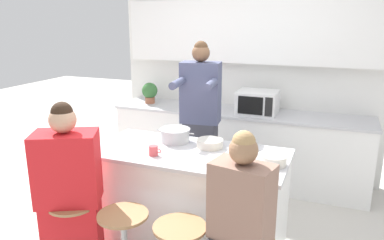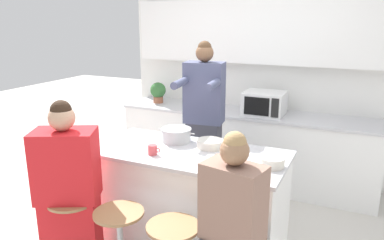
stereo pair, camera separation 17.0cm
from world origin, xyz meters
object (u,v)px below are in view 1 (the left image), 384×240
object	(u,v)px
person_cooking	(200,131)
person_wrapped_blanket	(70,200)
coffee_cup_near	(225,162)
kitchen_island	(189,201)
bar_stool_leftmost	(76,239)
coffee_cup_far	(154,151)
microwave	(258,102)
fruit_bowl	(274,160)
cooking_pot	(175,135)
potted_plant	(150,92)
banana_bunch	(231,156)

from	to	relation	value
person_cooking	person_wrapped_blanket	world-z (taller)	person_cooking
coffee_cup_near	kitchen_island	bearing A→B (deg)	150.48
bar_stool_leftmost	person_wrapped_blanket	distance (m)	0.32
kitchen_island	coffee_cup_far	size ratio (longest dim) A/B	15.34
kitchen_island	bar_stool_leftmost	distance (m)	0.96
bar_stool_leftmost	microwave	distance (m)	2.53
kitchen_island	fruit_bowl	size ratio (longest dim) A/B	8.97
person_cooking	microwave	bearing A→B (deg)	59.46
cooking_pot	coffee_cup_far	size ratio (longest dim) A/B	3.35
coffee_cup_near	microwave	world-z (taller)	microwave
fruit_bowl	person_cooking	bearing A→B (deg)	139.77
potted_plant	bar_stool_leftmost	bearing A→B (deg)	-76.34
bar_stool_leftmost	banana_bunch	distance (m)	1.35
person_wrapped_blanket	banana_bunch	bearing A→B (deg)	5.20
banana_bunch	potted_plant	xyz separation A→B (m)	(-1.58, 1.65, 0.10)
fruit_bowl	coffee_cup_far	bearing A→B (deg)	-171.12
coffee_cup_far	microwave	size ratio (longest dim) A/B	0.23
coffee_cup_near	potted_plant	world-z (taller)	potted_plant
person_cooking	cooking_pot	size ratio (longest dim) A/B	5.00
fruit_bowl	potted_plant	size ratio (longest dim) A/B	0.67
person_wrapped_blanket	fruit_bowl	distance (m)	1.55
cooking_pot	coffee_cup_near	xyz separation A→B (m)	(0.58, -0.40, -0.02)
bar_stool_leftmost	potted_plant	distance (m)	2.47
kitchen_island	potted_plant	world-z (taller)	potted_plant
banana_bunch	person_cooking	bearing A→B (deg)	126.08
coffee_cup_near	potted_plant	xyz separation A→B (m)	(-1.59, 1.83, 0.08)
fruit_bowl	coffee_cup_far	size ratio (longest dim) A/B	1.71
cooking_pot	bar_stool_leftmost	bearing A→B (deg)	-116.85
person_wrapped_blanket	microwave	size ratio (longest dim) A/B	3.08
coffee_cup_near	potted_plant	size ratio (longest dim) A/B	0.44
kitchen_island	cooking_pot	size ratio (longest dim) A/B	4.58
banana_bunch	potted_plant	distance (m)	2.29
fruit_bowl	coffee_cup_far	xyz separation A→B (m)	(-0.93, -0.15, 0.00)
coffee_cup_far	potted_plant	world-z (taller)	potted_plant
person_cooking	banana_bunch	distance (m)	0.89
person_wrapped_blanket	kitchen_island	bearing A→B (deg)	18.47
kitchen_island	coffee_cup_near	xyz separation A→B (m)	(0.38, -0.21, 0.50)
person_cooking	person_wrapped_blanket	size ratio (longest dim) A/B	1.25
kitchen_island	person_cooking	distance (m)	0.82
kitchen_island	microwave	bearing A→B (deg)	81.61
cooking_pot	potted_plant	distance (m)	1.75
kitchen_island	microwave	size ratio (longest dim) A/B	3.53
cooking_pot	banana_bunch	xyz separation A→B (m)	(0.58, -0.22, -0.04)
bar_stool_leftmost	kitchen_island	bearing A→B (deg)	46.64
coffee_cup_far	fruit_bowl	bearing A→B (deg)	8.88
coffee_cup_far	microwave	bearing A→B (deg)	75.43
person_cooking	potted_plant	xyz separation A→B (m)	(-1.06, 0.93, 0.16)
kitchen_island	cooking_pot	distance (m)	0.59
person_wrapped_blanket	cooking_pot	world-z (taller)	person_wrapped_blanket
person_wrapped_blanket	person_cooking	bearing A→B (deg)	42.36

